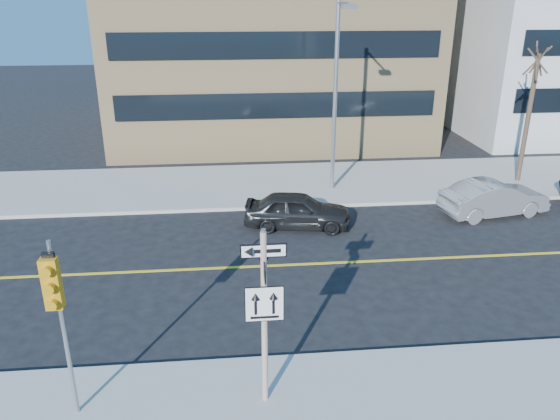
{
  "coord_description": "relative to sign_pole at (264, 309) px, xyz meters",
  "views": [
    {
      "loc": [
        -0.61,
        -12.05,
        8.43
      ],
      "look_at": [
        0.95,
        4.0,
        1.98
      ],
      "focal_mm": 35.0,
      "sensor_mm": 36.0,
      "label": 1
    }
  ],
  "objects": [
    {
      "name": "sign_pole",
      "position": [
        0.0,
        0.0,
        0.0
      ],
      "size": [
        0.92,
        0.92,
        4.06
      ],
      "color": "silver",
      "rests_on": "near_sidewalk"
    },
    {
      "name": "streetlight_a",
      "position": [
        4.0,
        13.27,
        2.32
      ],
      "size": [
        0.55,
        2.25,
        8.0
      ],
      "color": "gray",
      "rests_on": "far_sidewalk"
    },
    {
      "name": "ground",
      "position": [
        0.0,
        2.51,
        -2.44
      ],
      "size": [
        120.0,
        120.0,
        0.0
      ],
      "primitive_type": "plane",
      "color": "black",
      "rests_on": "ground"
    },
    {
      "name": "parked_car_b",
      "position": [
        9.98,
        10.1,
        -1.72
      ],
      "size": [
        2.3,
        4.55,
        1.43
      ],
      "primitive_type": "imported",
      "rotation": [
        0.0,
        0.0,
        1.76
      ],
      "color": "slate",
      "rests_on": "ground"
    },
    {
      "name": "street_tree_west",
      "position": [
        13.0,
        13.81,
        3.09
      ],
      "size": [
        1.8,
        1.8,
        6.35
      ],
      "color": "#382921",
      "rests_on": "far_sidewalk"
    },
    {
      "name": "traffic_signal",
      "position": [
        -4.0,
        -0.15,
        0.59
      ],
      "size": [
        0.32,
        0.45,
        4.0
      ],
      "color": "gray",
      "rests_on": "near_sidewalk"
    },
    {
      "name": "parked_car_a",
      "position": [
        1.93,
        9.65,
        -1.75
      ],
      "size": [
        2.26,
        4.25,
        1.38
      ],
      "primitive_type": "imported",
      "rotation": [
        0.0,
        0.0,
        1.41
      ],
      "color": "black",
      "rests_on": "ground"
    }
  ]
}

